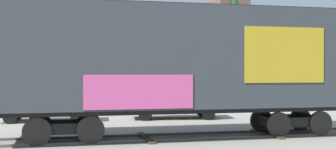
% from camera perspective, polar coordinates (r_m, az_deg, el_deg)
% --- Properties ---
extents(ground_plane, '(260.00, 260.00, 0.00)m').
position_cam_1_polar(ground_plane, '(15.70, -2.54, -8.37)').
color(ground_plane, gray).
extents(track, '(60.02, 3.60, 0.08)m').
position_cam_1_polar(track, '(16.47, 7.19, -7.82)').
color(track, '#4C4742').
rests_on(track, ground_plane).
extents(freight_car, '(13.61, 3.42, 4.86)m').
position_cam_1_polar(freight_car, '(15.85, 2.09, 1.84)').
color(freight_car, '#33383D').
rests_on(freight_car, ground_plane).
extents(flagpole, '(0.64, 1.16, 9.68)m').
position_cam_1_polar(flagpole, '(26.45, -13.58, 7.93)').
color(flagpole, silver).
rests_on(flagpole, ground_plane).
extents(hillside, '(119.81, 38.23, 14.13)m').
position_cam_1_polar(hillside, '(73.20, -12.19, 2.46)').
color(hillside, gray).
rests_on(hillside, ground_plane).
extents(parked_car_silver, '(4.61, 2.33, 1.58)m').
position_cam_1_polar(parked_car_silver, '(21.94, -15.73, -3.83)').
color(parked_car_silver, '#B7BABF').
rests_on(parked_car_silver, ground_plane).
extents(parked_car_tan, '(4.83, 2.50, 1.73)m').
position_cam_1_polar(parked_car_tan, '(22.37, 0.74, -3.52)').
color(parked_car_tan, '#9E8966').
rests_on(parked_car_tan, ground_plane).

